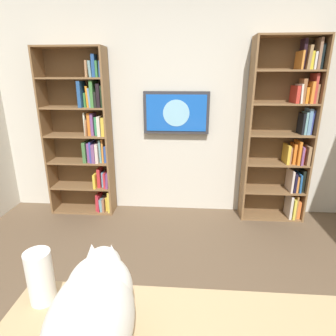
{
  "coord_description": "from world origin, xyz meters",
  "views": [
    {
      "loc": [
        -0.15,
        1.24,
        1.69
      ],
      "look_at": [
        0.02,
        -1.01,
        0.95
      ],
      "focal_mm": 29.87,
      "sensor_mm": 36.0,
      "label": 1
    }
  ],
  "objects_px": {
    "bookshelf_left": "(287,134)",
    "paper_towel_roll": "(40,277)",
    "wall_mounted_tv": "(176,113)",
    "cat": "(94,313)",
    "bookshelf_right": "(86,136)"
  },
  "relations": [
    {
      "from": "wall_mounted_tv",
      "to": "bookshelf_left",
      "type": "bearing_deg",
      "value": 176.25
    },
    {
      "from": "bookshelf_left",
      "to": "bookshelf_right",
      "type": "relative_size",
      "value": 1.05
    },
    {
      "from": "wall_mounted_tv",
      "to": "paper_towel_roll",
      "type": "xyz_separation_m",
      "value": [
        0.47,
        2.44,
        -0.41
      ]
    },
    {
      "from": "wall_mounted_tv",
      "to": "cat",
      "type": "distance_m",
      "value": 2.69
    },
    {
      "from": "bookshelf_left",
      "to": "paper_towel_roll",
      "type": "relative_size",
      "value": 8.68
    },
    {
      "from": "bookshelf_left",
      "to": "paper_towel_roll",
      "type": "distance_m",
      "value": 2.95
    },
    {
      "from": "paper_towel_roll",
      "to": "cat",
      "type": "bearing_deg",
      "value": 143.93
    },
    {
      "from": "bookshelf_left",
      "to": "bookshelf_right",
      "type": "distance_m",
      "value": 2.4
    },
    {
      "from": "bookshelf_right",
      "to": "paper_towel_roll",
      "type": "xyz_separation_m",
      "value": [
        -0.64,
        2.35,
        -0.13
      ]
    },
    {
      "from": "bookshelf_left",
      "to": "wall_mounted_tv",
      "type": "height_order",
      "value": "bookshelf_left"
    },
    {
      "from": "paper_towel_roll",
      "to": "wall_mounted_tv",
      "type": "bearing_deg",
      "value": -100.86
    },
    {
      "from": "wall_mounted_tv",
      "to": "paper_towel_roll",
      "type": "distance_m",
      "value": 2.51
    },
    {
      "from": "cat",
      "to": "bookshelf_left",
      "type": "bearing_deg",
      "value": -119.21
    },
    {
      "from": "bookshelf_right",
      "to": "wall_mounted_tv",
      "type": "height_order",
      "value": "bookshelf_right"
    },
    {
      "from": "bookshelf_right",
      "to": "bookshelf_left",
      "type": "bearing_deg",
      "value": -179.98
    }
  ]
}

